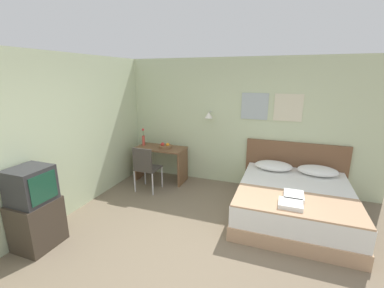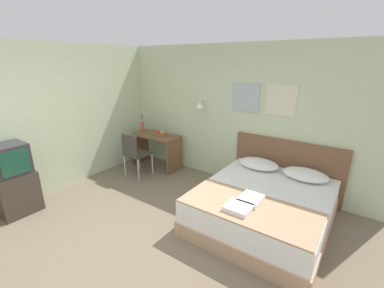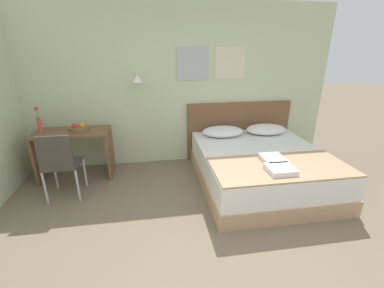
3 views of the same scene
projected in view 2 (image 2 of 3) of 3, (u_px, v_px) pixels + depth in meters
ground_plane at (128, 250)px, 3.33m from camera, size 24.00×24.00×0.00m
wall_back at (229, 115)px, 5.00m from camera, size 5.55×0.31×2.65m
wall_left at (11, 127)px, 4.11m from camera, size 0.06×5.66×2.65m
bed at (263, 207)px, 3.82m from camera, size 1.78×2.02×0.54m
headboard at (286, 168)px, 4.55m from camera, size 1.90×0.06×1.04m
pillow_left at (259, 164)px, 4.49m from camera, size 0.69×0.47×0.15m
pillow_right at (305, 175)px, 4.06m from camera, size 0.69×0.47×0.15m
throw_blanket at (249, 207)px, 3.28m from camera, size 1.72×0.81×0.02m
folded_towel_near_foot at (251, 199)px, 3.39m from camera, size 0.28×0.34×0.06m
folded_towel_mid_bed at (238, 208)px, 3.20m from camera, size 0.32×0.29×0.06m
desk at (156, 145)px, 5.79m from camera, size 1.09×0.55×0.76m
desk_chair at (134, 152)px, 5.28m from camera, size 0.45×0.45×0.94m
fruit_bowl at (160, 134)px, 5.66m from camera, size 0.29×0.29×0.12m
flower_vase at (142, 125)px, 5.94m from camera, size 0.06×0.06×0.39m
tv_stand at (17, 193)px, 4.08m from camera, size 0.48×0.56×0.67m
television at (9, 160)px, 3.90m from camera, size 0.47×0.48×0.48m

